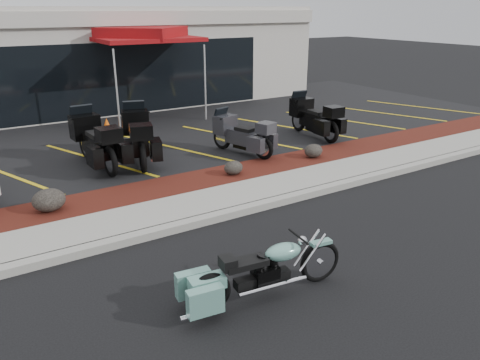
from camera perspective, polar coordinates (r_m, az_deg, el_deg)
ground at (r=9.25m, az=6.29°, el=-5.25°), size 90.00×90.00×0.00m
curb at (r=9.88m, az=3.11°, el=-2.96°), size 24.00×0.25×0.15m
sidewalk at (r=10.41m, az=0.91°, el=-1.67°), size 24.00×1.20×0.15m
mulch_bed at (r=11.37m, az=-2.36°, el=0.28°), size 24.00×1.20×0.16m
upper_lot at (r=16.09m, az=-11.97°, el=5.87°), size 26.00×9.60×0.15m
dealership_building at (r=21.71m, az=-18.36°, el=14.15°), size 18.00×8.16×4.00m
boulder_left at (r=10.01m, az=-22.28°, el=-2.28°), size 0.64×0.54×0.46m
boulder_mid at (r=11.31m, az=-0.81°, el=1.51°), size 0.47×0.39×0.34m
boulder_right at (r=12.77m, az=8.94°, el=3.54°), size 0.51×0.43×0.36m
hero_cruiser at (r=7.26m, az=9.73°, el=-9.09°), size 2.60×0.93×0.90m
touring_black_front at (r=13.10m, az=-18.49°, el=5.59°), size 1.11×2.55×1.45m
touring_black_mid at (r=13.29m, az=-12.65°, el=6.36°), size 1.58×2.66×1.46m
touring_grey at (r=13.30m, az=-2.23°, el=6.29°), size 1.37×2.21×1.20m
touring_black_rear at (r=15.42m, az=7.19°, el=8.34°), size 1.00×2.33×1.33m
traffic_cone at (r=15.81m, az=-15.91°, el=6.43°), size 0.45×0.45×0.47m
popup_canopy at (r=17.54m, az=-11.78°, el=16.88°), size 4.11×4.11×3.18m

